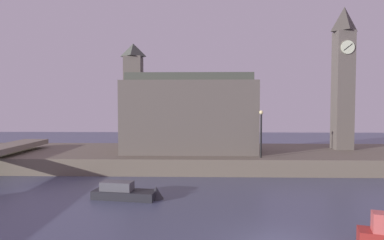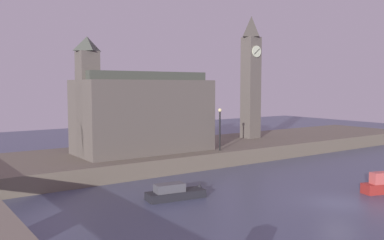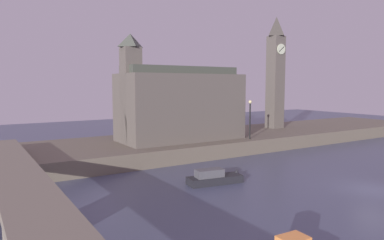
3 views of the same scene
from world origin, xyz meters
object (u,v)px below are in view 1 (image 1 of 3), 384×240
Objects in this scene: streetlamp at (261,129)px; boat_barge_dark at (132,193)px; clock_tower at (343,76)px; parliament_hall at (187,113)px.

streetlamp is 0.85× the size of boat_barge_dark.
clock_tower reaches higher than boat_barge_dark.
boat_barge_dark is at bearing -144.59° from clock_tower.
clock_tower reaches higher than parliament_hall.
boat_barge_dark is at bearing -104.91° from parliament_hall.
parliament_hall is at bearing 150.87° from streetlamp.
streetlamp is at bearing 38.79° from boat_barge_dark.
clock_tower is 16.92m from parliament_hall.
parliament_hall is at bearing -172.69° from clock_tower.
clock_tower reaches higher than streetlamp.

